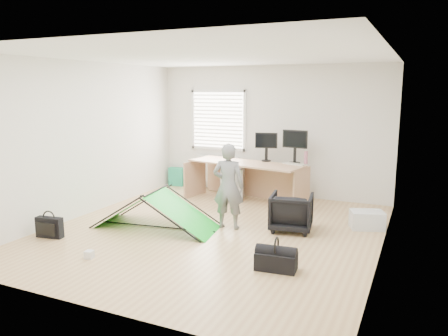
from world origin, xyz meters
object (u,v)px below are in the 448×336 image
at_px(monitor_right, 295,151).
at_px(office_chair, 291,212).
at_px(monitor_left, 266,151).
at_px(storage_crate, 367,220).
at_px(person, 228,186).
at_px(thermos, 306,158).
at_px(laptop_bag, 50,227).
at_px(desk, 245,182).
at_px(duffel_bag, 276,261).
at_px(filing_cabinet, 234,183).
at_px(kite, 157,209).

relative_size(monitor_right, office_chair, 0.76).
height_order(monitor_left, storage_crate, monitor_left).
relative_size(monitor_left, person, 0.32).
xyz_separation_m(thermos, person, (-0.74, -2.03, -0.22)).
bearing_deg(laptop_bag, desk, 50.98).
bearing_deg(duffel_bag, monitor_right, 96.56).
bearing_deg(laptop_bag, filing_cabinet, 56.37).
relative_size(monitor_left, kite, 0.22).
xyz_separation_m(monitor_right, storage_crate, (1.53, -1.11, -0.88)).
bearing_deg(monitor_left, duffel_bag, -83.16).
height_order(desk, storage_crate, desk).
distance_m(thermos, kite, 3.14).
height_order(monitor_right, laptop_bag, monitor_right).
xyz_separation_m(monitor_left, laptop_bag, (-2.21, -3.57, -0.84)).
relative_size(monitor_left, thermos, 1.78).
height_order(filing_cabinet, storage_crate, filing_cabinet).
relative_size(monitor_right, person, 0.36).
distance_m(filing_cabinet, duffel_bag, 3.69).
distance_m(kite, laptop_bag, 1.63).
bearing_deg(person, thermos, -119.46).
relative_size(filing_cabinet, storage_crate, 1.25).
relative_size(filing_cabinet, thermos, 2.57).
height_order(person, kite, person).
relative_size(filing_cabinet, office_chair, 0.97).
distance_m(desk, office_chair, 1.94).
xyz_separation_m(filing_cabinet, laptop_bag, (-1.57, -3.41, -0.16)).
bearing_deg(thermos, desk, -163.45).
height_order(kite, laptop_bag, kite).
distance_m(monitor_left, laptop_bag, 4.28).
bearing_deg(desk, monitor_left, 54.88).
height_order(desk, person, person).
distance_m(monitor_right, person, 2.11).
xyz_separation_m(office_chair, person, (-0.96, -0.30, 0.39)).
relative_size(thermos, laptop_bag, 0.59).
xyz_separation_m(desk, monitor_right, (0.91, 0.31, 0.63)).
bearing_deg(laptop_bag, office_chair, 20.96).
bearing_deg(person, storage_crate, -165.71).
xyz_separation_m(monitor_right, duffel_bag, (0.70, -3.29, -0.92)).
height_order(filing_cabinet, monitor_left, monitor_left).
bearing_deg(kite, office_chair, 12.37).
distance_m(desk, thermos, 1.28).
distance_m(filing_cabinet, thermos, 1.57).
distance_m(person, duffel_bag, 1.86).
bearing_deg(desk, storage_crate, -8.34).
xyz_separation_m(filing_cabinet, kite, (-0.35, -2.32, -0.01)).
relative_size(person, laptop_bag, 3.30).
distance_m(monitor_right, thermos, 0.25).
relative_size(desk, kite, 1.17).
bearing_deg(kite, filing_cabinet, 72.74).
height_order(monitor_left, monitor_right, monitor_right).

